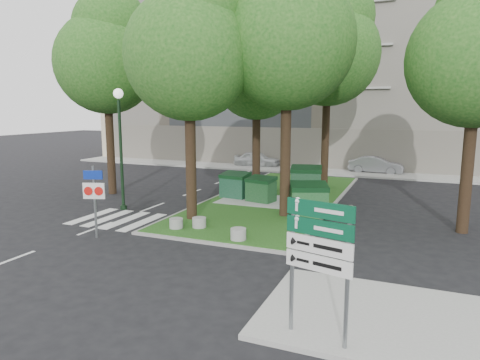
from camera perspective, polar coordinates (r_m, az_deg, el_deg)
The scene contains 25 objects.
ground at distance 15.65m, azimuth -6.03°, elevation -8.18°, with size 120.00×120.00×0.00m, color black.
median_island at distance 22.59m, azimuth 4.83°, elevation -2.46°, with size 6.00×16.00×0.12m, color #194513.
median_kerb at distance 22.60m, azimuth 4.83°, elevation -2.48°, with size 6.30×16.30×0.10m, color gray.
sidewalk_corner at distance 10.68m, azimuth 17.30°, elevation -17.00°, with size 5.00×4.00×0.12m, color #999993.
building_sidewalk at distance 32.71m, azimuth 9.61°, elevation 1.19°, with size 42.00×3.00×0.12m, color #999993.
zebra_crossing at distance 18.82m, azimuth -13.94°, elevation -5.34°, with size 5.00×3.00×0.01m, color silver.
apartment_building at distance 39.85m, azimuth 12.44°, elevation 14.04°, with size 41.00×12.00×16.00m, color #C6B594.
tree_median_near_left at distance 18.01m, azimuth -6.53°, elevation 17.68°, with size 5.20×5.20×10.53m.
tree_median_near_right at distance 18.63m, azimuth 6.70°, elevation 19.49°, with size 5.60×5.60×11.46m.
tree_median_mid at distance 23.66m, azimuth 2.51°, elevation 14.96°, with size 4.80×4.80×9.99m.
tree_median_far at distance 25.84m, azimuth 11.94°, elevation 17.30°, with size 5.80×5.80×11.93m.
tree_street_left at distance 24.84m, azimuth -17.22°, elevation 15.85°, with size 5.40×5.40×11.00m.
dumpster_a at distance 22.41m, azimuth -0.66°, elevation -0.70°, with size 1.56×1.18×1.34m.
dumpster_b at distance 21.44m, azimuth 2.82°, elevation -1.26°, with size 1.55×1.23×1.28m.
dumpster_c at distance 23.64m, azimuth 8.80°, elevation -0.02°, with size 1.85×1.46×1.54m.
dumpster_d at distance 18.73m, azimuth 9.13°, elevation -2.64°, with size 1.90×1.64×1.49m.
bollard_left at distance 16.99m, azimuth -8.50°, elevation -5.71°, with size 0.53×0.53×0.38m, color gray.
bollard_right at distance 15.37m, azimuth -0.23°, elevation -7.21°, with size 0.57×0.57×0.40m, color gray.
bollard_mid at distance 16.98m, azimuth -5.46°, elevation -5.65°, with size 0.54×0.54×0.39m, color gray.
litter_bin at distance 25.04m, azimuth 10.29°, elevation -0.48°, with size 0.38×0.38×0.66m, color #BF8816.
street_lamp at distance 20.58m, azimuth -15.68°, elevation 5.84°, with size 0.45×0.45×5.64m.
traffic_sign_pole at distance 16.50m, azimuth -18.86°, elevation -1.53°, with size 0.78×0.31×2.69m.
directional_sign at distance 8.68m, azimuth 10.55°, elevation -9.01°, with size 1.40×0.40×2.86m.
car_white at distance 34.95m, azimuth 2.30°, elevation 2.80°, with size 1.50×3.73×1.27m, color silver.
car_silver at distance 32.94m, azimuth 17.70°, elevation 1.94°, with size 1.34×3.85×1.27m, color #94959B.
Camera 1 is at (7.18, -13.07, 4.77)m, focal length 32.00 mm.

